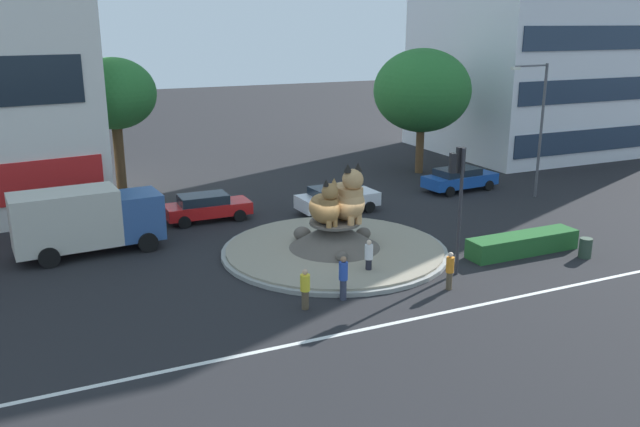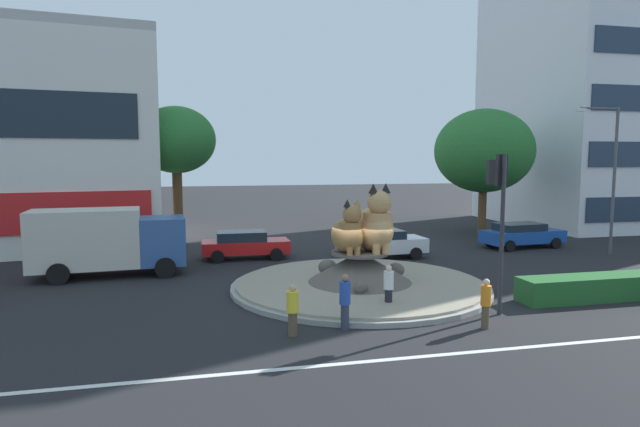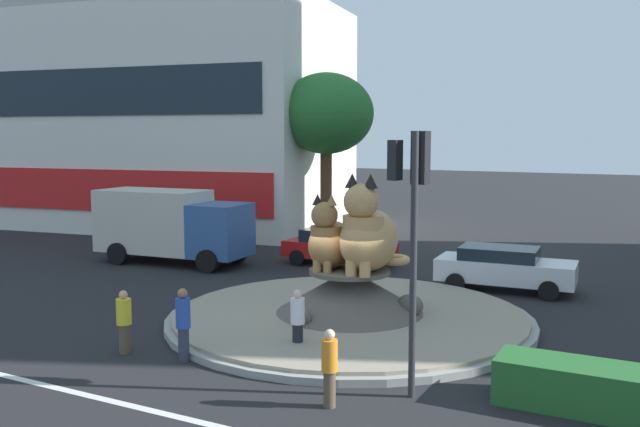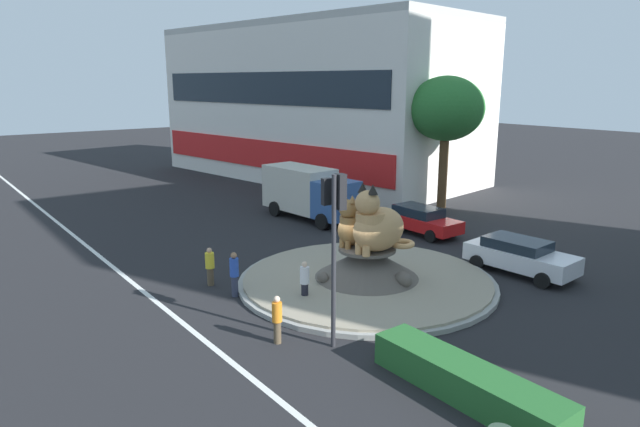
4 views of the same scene
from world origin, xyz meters
The scene contains 15 objects.
ground_plane centered at (0.00, 0.00, 0.00)m, with size 160.00×160.00×0.00m, color black.
lane_centreline centered at (0.00, -7.49, 0.00)m, with size 112.00×0.20×0.01m, color silver.
roundabout_island centered at (0.00, 0.01, 0.47)m, with size 10.33×10.33×1.51m.
cat_statue_tabby centered at (-0.54, -0.16, 2.29)m, with size 1.43×2.29×2.15m.
cat_statue_calico centered at (0.57, -0.05, 2.51)m, with size 1.77×2.84×2.74m.
traffic_light_mast centered at (3.43, -4.41, 3.91)m, with size 0.78×0.47×5.36m.
shophouse_block centered at (-22.48, 14.37, 6.23)m, with size 28.52×15.61×12.48m.
broadleaf_tree_behind_island centered at (-7.45, 13.19, 6.23)m, with size 4.71×4.71×8.30m.
pedestrian_white_shirt centered at (0.07, -3.12, 0.82)m, with size 0.35×0.35×1.57m.
pedestrian_yellow_shirt centered at (-3.64, -5.09, 0.81)m, with size 0.36×0.36×1.55m.
pedestrian_blue_shirt centered at (-1.99, -4.90, 0.92)m, with size 0.34×0.34×1.74m.
pedestrian_orange_shirt centered at (2.26, -5.75, 0.83)m, with size 0.32×0.32×1.56m.
sedan_on_far_lane centered at (3.02, 5.96, 0.79)m, with size 4.64×2.26×1.48m.
parked_car_right centered at (-3.96, 7.40, 0.77)m, with size 4.48×1.96×1.44m.
delivery_box_truck centered at (-10.25, 4.63, 1.63)m, with size 6.61×2.91×3.00m.
Camera 3 is at (8.00, -17.21, 5.30)m, focal length 38.45 mm.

